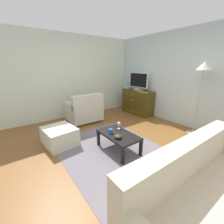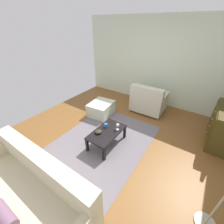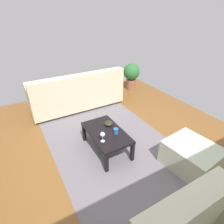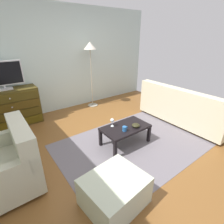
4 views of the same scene
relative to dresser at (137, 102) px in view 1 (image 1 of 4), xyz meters
name	(u,v)px [view 1 (image 1 of 4)]	position (x,y,z in m)	size (l,w,h in m)	color
ground_plane	(116,146)	(1.38, -1.99, -0.44)	(5.47, 5.09, 0.05)	brown
wall_accent_rear	(183,79)	(1.38, 0.31, 0.87)	(5.47, 0.12, 2.58)	#B4C8C1
wall_plain_left	(69,77)	(-1.12, -1.99, 0.87)	(0.12, 5.09, 2.58)	silver
area_rug	(114,152)	(1.58, -2.19, -0.41)	(2.60, 1.90, 0.01)	slate
dresser	(137,102)	(0.00, 0.00, 0.00)	(1.15, 0.49, 0.83)	#463914
tv	(139,81)	(-0.02, 0.02, 0.73)	(0.80, 0.18, 0.59)	silver
lava_lamp	(128,85)	(-0.48, -0.04, 0.56)	(0.09, 0.09, 0.33)	#B7B7BC
coffee_table	(118,136)	(1.54, -2.07, -0.10)	(0.87, 0.50, 0.36)	black
wine_glass	(119,124)	(1.35, -1.91, 0.06)	(0.07, 0.07, 0.16)	silver
mug	(111,131)	(1.42, -2.17, -0.01)	(0.11, 0.08, 0.08)	#275FA1
bowl_decorative	(118,136)	(1.68, -2.19, -0.02)	(0.14, 0.14, 0.07)	#2B2916
couch_large	(206,195)	(3.20, -2.19, -0.08)	(0.85, 2.04, 0.85)	#332319
armchair	(85,110)	(-0.35, -1.88, -0.07)	(0.80, 0.94, 0.86)	#332319
ottoman	(60,136)	(0.61, -2.95, -0.23)	(0.70, 0.60, 0.38)	beige
standing_lamp	(203,73)	(2.03, -0.05, 1.07)	(0.32, 0.32, 1.73)	#A59E8C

